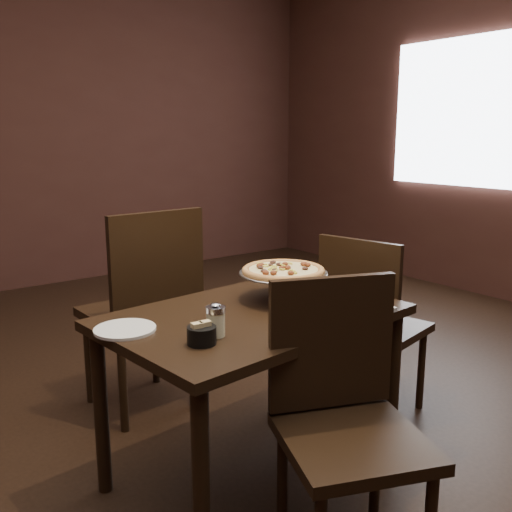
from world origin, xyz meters
TOP-DOWN VIEW (x-y plane):
  - room at (0.06, 0.03)m, footprint 6.04×7.04m
  - dining_table at (-0.09, 0.03)m, footprint 1.14×0.82m
  - pizza_stand at (0.10, 0.09)m, footprint 0.36×0.36m
  - parmesan_shaker at (-0.35, -0.10)m, footprint 0.07×0.07m
  - pepper_flake_shaker at (-0.07, -0.20)m, footprint 0.05×0.05m
  - packet_caddy at (-0.42, -0.13)m, footprint 0.09×0.09m
  - napkin_stack at (0.28, -0.20)m, footprint 0.17×0.17m
  - plate_left at (-0.57, 0.13)m, footprint 0.21×0.21m
  - plate_near at (0.02, -0.24)m, footprint 0.25×0.25m
  - serving_spatula at (0.01, 0.05)m, footprint 0.16×0.16m
  - chair_far at (-0.18, 0.77)m, footprint 0.48×0.48m
  - chair_near at (-0.12, -0.48)m, footprint 0.54×0.54m
  - chair_side at (0.63, 0.10)m, footprint 0.49×0.49m

SIDE VIEW (x-z plane):
  - chair_side at x=0.63m, z-range 0.04..0.92m
  - chair_near at x=-0.12m, z-range 0.04..0.93m
  - chair_far at x=-0.18m, z-range 0.05..1.04m
  - dining_table at x=-0.09m, z-range 0.25..0.92m
  - plate_left at x=-0.57m, z-range 0.68..0.69m
  - plate_near at x=0.02m, z-range 0.68..0.69m
  - napkin_stack at x=0.28m, z-range 0.68..0.69m
  - packet_caddy at x=-0.42m, z-range 0.67..0.74m
  - pepper_flake_shaker at x=-0.07m, z-range 0.67..0.77m
  - parmesan_shaker at x=-0.35m, z-range 0.67..0.79m
  - serving_spatula at x=0.01m, z-range 0.78..0.80m
  - pizza_stand at x=0.10m, z-range 0.72..0.87m
  - room at x=0.06m, z-range -0.02..2.82m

